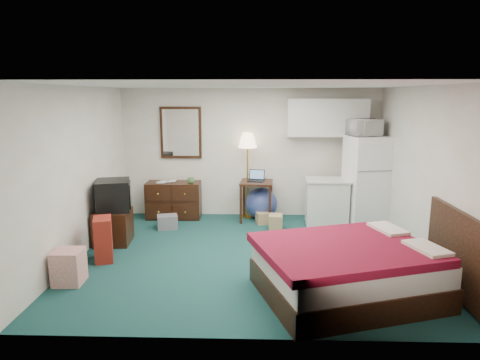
{
  "coord_description": "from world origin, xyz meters",
  "views": [
    {
      "loc": [
        0.06,
        -6.08,
        2.37
      ],
      "look_at": [
        -0.14,
        0.31,
        1.09
      ],
      "focal_mm": 32.0,
      "sensor_mm": 36.0,
      "label": 1
    }
  ],
  "objects_px": {
    "dresser": "(174,200)",
    "kitchen_counter": "(327,202)",
    "desk": "(256,201)",
    "tv_stand": "(113,227)",
    "floor_lamp": "(247,176)",
    "suitcase": "(103,239)",
    "fridge": "(366,181)",
    "bed": "(347,271)"
  },
  "relations": [
    {
      "from": "dresser",
      "to": "kitchen_counter",
      "type": "relative_size",
      "value": 1.27
    },
    {
      "from": "desk",
      "to": "tv_stand",
      "type": "xyz_separation_m",
      "value": [
        -2.33,
        -1.37,
        -0.11
      ]
    },
    {
      "from": "dresser",
      "to": "tv_stand",
      "type": "xyz_separation_m",
      "value": [
        -0.72,
        -1.49,
        -0.08
      ]
    },
    {
      "from": "floor_lamp",
      "to": "suitcase",
      "type": "height_order",
      "value": "floor_lamp"
    },
    {
      "from": "desk",
      "to": "fridge",
      "type": "distance_m",
      "value": 2.06
    },
    {
      "from": "tv_stand",
      "to": "fridge",
      "type": "bearing_deg",
      "value": 10.57
    },
    {
      "from": "dresser",
      "to": "floor_lamp",
      "type": "distance_m",
      "value": 1.52
    },
    {
      "from": "desk",
      "to": "kitchen_counter",
      "type": "distance_m",
      "value": 1.32
    },
    {
      "from": "fridge",
      "to": "suitcase",
      "type": "xyz_separation_m",
      "value": [
        -4.23,
        -1.9,
        -0.5
      ]
    },
    {
      "from": "fridge",
      "to": "kitchen_counter",
      "type": "bearing_deg",
      "value": 167.99
    },
    {
      "from": "floor_lamp",
      "to": "dresser",
      "type": "bearing_deg",
      "value": -177.21
    },
    {
      "from": "kitchen_counter",
      "to": "fridge",
      "type": "height_order",
      "value": "fridge"
    },
    {
      "from": "fridge",
      "to": "desk",
      "type": "bearing_deg",
      "value": 162.86
    },
    {
      "from": "kitchen_counter",
      "to": "desk",
      "type": "bearing_deg",
      "value": 174.35
    },
    {
      "from": "floor_lamp",
      "to": "kitchen_counter",
      "type": "xyz_separation_m",
      "value": [
        1.48,
        -0.39,
        -0.42
      ]
    },
    {
      "from": "bed",
      "to": "floor_lamp",
      "type": "bearing_deg",
      "value": 92.78
    },
    {
      "from": "dresser",
      "to": "tv_stand",
      "type": "distance_m",
      "value": 1.65
    },
    {
      "from": "dresser",
      "to": "tv_stand",
      "type": "bearing_deg",
      "value": -116.56
    },
    {
      "from": "fridge",
      "to": "suitcase",
      "type": "distance_m",
      "value": 4.67
    },
    {
      "from": "floor_lamp",
      "to": "bed",
      "type": "bearing_deg",
      "value": -69.66
    },
    {
      "from": "suitcase",
      "to": "bed",
      "type": "bearing_deg",
      "value": -35.04
    },
    {
      "from": "dresser",
      "to": "bed",
      "type": "xyz_separation_m",
      "value": [
        2.67,
        -3.26,
        -0.04
      ]
    },
    {
      "from": "dresser",
      "to": "floor_lamp",
      "type": "relative_size",
      "value": 0.62
    },
    {
      "from": "dresser",
      "to": "kitchen_counter",
      "type": "distance_m",
      "value": 2.93
    },
    {
      "from": "desk",
      "to": "tv_stand",
      "type": "distance_m",
      "value": 2.71
    },
    {
      "from": "desk",
      "to": "bed",
      "type": "relative_size",
      "value": 0.39
    },
    {
      "from": "bed",
      "to": "suitcase",
      "type": "relative_size",
      "value": 3.07
    },
    {
      "from": "floor_lamp",
      "to": "kitchen_counter",
      "type": "distance_m",
      "value": 1.59
    },
    {
      "from": "floor_lamp",
      "to": "bed",
      "type": "distance_m",
      "value": 3.59
    },
    {
      "from": "bed",
      "to": "desk",
      "type": "bearing_deg",
      "value": 91.07
    },
    {
      "from": "kitchen_counter",
      "to": "fridge",
      "type": "xyz_separation_m",
      "value": [
        0.7,
        -0.01,
        0.41
      ]
    },
    {
      "from": "fridge",
      "to": "suitcase",
      "type": "relative_size",
      "value": 2.58
    },
    {
      "from": "dresser",
      "to": "kitchen_counter",
      "type": "xyz_separation_m",
      "value": [
        2.92,
        -0.32,
        0.06
      ]
    },
    {
      "from": "floor_lamp",
      "to": "kitchen_counter",
      "type": "bearing_deg",
      "value": -14.76
    },
    {
      "from": "tv_stand",
      "to": "suitcase",
      "type": "xyz_separation_m",
      "value": [
        0.1,
        -0.75,
        0.05
      ]
    },
    {
      "from": "fridge",
      "to": "tv_stand",
      "type": "relative_size",
      "value": 2.77
    },
    {
      "from": "desk",
      "to": "fridge",
      "type": "bearing_deg",
      "value": -1.67
    },
    {
      "from": "suitcase",
      "to": "tv_stand",
      "type": "bearing_deg",
      "value": 80.09
    },
    {
      "from": "dresser",
      "to": "suitcase",
      "type": "relative_size",
      "value": 1.63
    },
    {
      "from": "dresser",
      "to": "bed",
      "type": "bearing_deg",
      "value": -51.34
    },
    {
      "from": "floor_lamp",
      "to": "desk",
      "type": "xyz_separation_m",
      "value": [
        0.17,
        -0.18,
        -0.45
      ]
    },
    {
      "from": "tv_stand",
      "to": "suitcase",
      "type": "relative_size",
      "value": 0.93
    }
  ]
}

